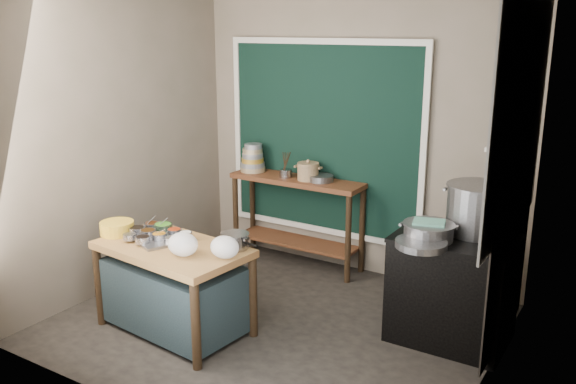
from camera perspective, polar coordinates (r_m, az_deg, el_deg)
The scene contains 30 objects.
floor at distance 5.37m, azimuth -1.25°, elevation -12.29°, with size 3.50×3.00×0.02m, color #2B2621.
back_wall at distance 6.18m, azimuth 6.36°, elevation 5.16°, with size 3.50×0.02×2.80m, color #77695C.
left_wall at distance 6.01m, azimuth -15.58°, elevation 4.41°, with size 0.02×3.00×2.80m, color #77695C.
right_wall at distance 4.21m, azimuth 19.12°, elevation -0.39°, with size 0.02×3.00×2.80m, color #77695C.
curtain_panel at distance 6.31m, azimuth 3.31°, elevation 4.98°, with size 2.10×0.02×1.90m, color black.
curtain_frame at distance 6.30m, azimuth 3.27°, elevation 4.96°, with size 2.22×0.03×2.02m, color beige, non-canonical shape.
tile_panel at distance 4.66m, azimuth 20.87°, elevation 6.56°, with size 0.02×1.70×1.70m, color #B2B2AA.
soot_patch at distance 5.04m, azimuth 19.92°, elevation -6.33°, with size 0.01×1.30×1.30m, color black.
wall_shelf at distance 5.01m, azimuth 20.12°, elevation 4.27°, with size 0.22×0.70×0.03m, color beige.
prep_table at distance 5.20m, azimuth -10.59°, elevation -8.85°, with size 1.25×0.72×0.75m, color olive.
back_counter at distance 6.46m, azimuth 0.83°, elevation -2.77°, with size 1.45×0.40×0.95m, color #572C19.
stove_block at distance 5.13m, azimuth 15.11°, elevation -8.83°, with size 0.90×0.68×0.85m, color black.
stove_top at distance 4.97m, azimuth 15.46°, elevation -4.20°, with size 0.92×0.69×0.03m, color black.
condiment_tray at distance 5.24m, azimuth -12.22°, elevation -4.18°, with size 0.51×0.36×0.02m, color gray.
condiment_bowls at distance 5.25m, azimuth -12.30°, elevation -3.71°, with size 0.55×0.45×0.06m.
yellow_basin at distance 5.43m, azimuth -15.70°, elevation -3.25°, with size 0.29×0.29×0.11m, color #C28826.
saucepan at distance 4.91m, azimuth -4.97°, elevation -4.57°, with size 0.23×0.23×0.13m, color gray, non-canonical shape.
plastic_bag_a at distance 4.80m, azimuth -9.81°, elevation -4.85°, with size 0.25×0.21×0.19m, color white.
plastic_bag_b at distance 4.71m, azimuth -5.95°, elevation -5.15°, with size 0.23×0.20×0.18m, color white.
bowl_stack at distance 6.59m, azimuth -3.31°, elevation 3.06°, with size 0.27×0.27×0.30m.
utensil_cup at distance 6.35m, azimuth -0.22°, elevation 1.77°, with size 0.14×0.14×0.08m, color gray.
ceramic_crock at distance 6.23m, azimuth 1.89°, elevation 1.85°, with size 0.24×0.24×0.16m, color #957B51, non-canonical shape.
wide_bowl at distance 6.19m, azimuth 3.09°, elevation 1.29°, with size 0.25×0.25×0.06m, color gray.
stock_pot at distance 5.03m, azimuth 17.29°, elevation -1.54°, with size 0.51×0.51×0.40m, color gray, non-canonical shape.
pot_lid at distance 4.93m, azimuth 18.50°, elevation -2.07°, with size 0.40×0.40×0.02m, color gray.
steamer at distance 4.83m, azimuth 13.01°, elevation -3.61°, with size 0.41×0.41×0.13m, color gray, non-canonical shape.
green_cloth at distance 4.80m, azimuth 13.06°, elevation -2.77°, with size 0.24×0.18×0.02m, color #59A593.
shallow_pan at distance 4.66m, azimuth 12.36°, elevation -4.78°, with size 0.39×0.39×0.05m, color gray.
shelf_bowl_stack at distance 4.97m, azimuth 20.11°, elevation 5.00°, with size 0.15×0.15×0.12m.
shelf_bowl_green at distance 5.16m, azimuth 20.54°, elevation 4.99°, with size 0.15×0.15×0.05m, color gray.
Camera 1 is at (2.61, -3.98, 2.48)m, focal length 38.00 mm.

